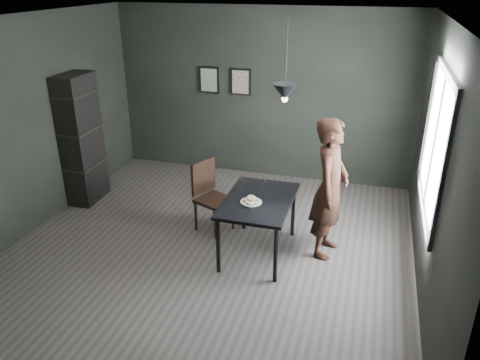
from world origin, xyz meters
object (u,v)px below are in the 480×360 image
(woman, at_px, (330,189))
(shelf_unit, at_px, (81,140))
(cafe_table, at_px, (259,205))
(white_plate, at_px, (251,203))
(wood_chair, at_px, (209,191))
(pendant_lamp, at_px, (285,92))

(woman, bearing_deg, shelf_unit, 90.91)
(cafe_table, relative_size, white_plate, 5.22)
(wood_chair, relative_size, pendant_lamp, 1.12)
(cafe_table, xyz_separation_m, shelf_unit, (-2.92, 0.75, 0.30))
(cafe_table, xyz_separation_m, pendant_lamp, (0.25, 0.10, 1.38))
(cafe_table, distance_m, pendant_lamp, 1.41)
(pendant_lamp, bearing_deg, cafe_table, -158.20)
(shelf_unit, relative_size, pendant_lamp, 2.25)
(white_plate, xyz_separation_m, shelf_unit, (-2.86, 0.88, 0.22))
(woman, xyz_separation_m, shelf_unit, (-3.73, 0.49, 0.09))
(wood_chair, bearing_deg, shelf_unit, -165.34)
(wood_chair, height_order, pendant_lamp, pendant_lamp)
(woman, bearing_deg, cafe_table, 116.35)
(white_plate, xyz_separation_m, pendant_lamp, (0.31, 0.23, 1.29))
(woman, xyz_separation_m, wood_chair, (-1.60, 0.16, -0.33))
(white_plate, bearing_deg, wood_chair, 142.71)
(white_plate, bearing_deg, woman, 24.23)
(shelf_unit, bearing_deg, wood_chair, -10.52)
(shelf_unit, height_order, pendant_lamp, pendant_lamp)
(cafe_table, distance_m, woman, 0.88)
(white_plate, distance_m, pendant_lamp, 1.35)
(white_plate, distance_m, wood_chair, 0.94)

